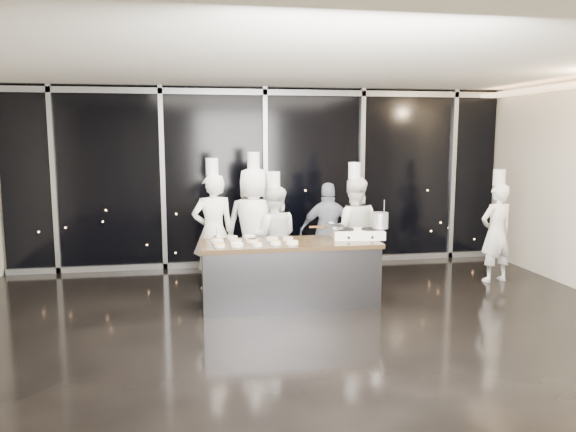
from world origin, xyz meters
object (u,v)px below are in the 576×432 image
Objects in this scene: frying_pan at (334,227)px; chef_center at (274,236)px; stove at (358,234)px; stock_pot at (380,220)px; chef_side at (496,232)px; guest at (329,232)px; demo_counter at (290,273)px; chef_right at (353,230)px; chef_left at (254,226)px; chef_far_left at (213,231)px.

chef_center reaches higher than frying_pan.
chef_center reaches higher than stove.
chef_side is at bearing 16.31° from stock_pot.
chef_side is at bearing -179.85° from guest.
chef_center is at bearing 20.82° from guest.
guest reaches higher than frying_pan.
stock_pot reaches higher than demo_counter.
chef_right reaches higher than chef_center.
frying_pan is 0.33× the size of guest.
demo_counter is 10.88× the size of stock_pot.
chef_center is (-0.72, 0.92, -0.27)m from frying_pan.
demo_counter is 0.91m from frying_pan.
chef_right is at bearing -18.24° from chef_side.
chef_left is (-1.02, 1.05, -0.12)m from frying_pan.
chef_left is at bearing -174.12° from chef_far_left.
chef_right is 1.06× the size of chef_side.
chef_center is 0.93× the size of chef_right.
guest reaches higher than demo_counter.
chef_far_left reaches higher than stove.
chef_side is at bearing 17.22° from frying_pan.
chef_far_left is at bearing 35.97° from chef_left.
frying_pan is at bearing 135.95° from chef_center.
frying_pan reaches higher than demo_counter.
chef_right is at bearing 83.40° from stove.
chef_left reaches higher than chef_side.
stove is at bearing 145.61° from chef_center.
stock_pot is 0.12× the size of chef_side.
chef_right is (1.26, -0.10, 0.07)m from chef_center.
stock_pot is 0.96m from chef_right.
chef_right reaches higher than stock_pot.
chef_far_left is 1.04× the size of chef_right.
chef_side is (4.50, -0.32, -0.09)m from chef_far_left.
chef_side is at bearing -167.45° from chef_left.
frying_pan is 0.27× the size of chef_right.
chef_left reaches higher than guest.
chef_right is (2.20, -0.05, -0.05)m from chef_far_left.
guest is at bearing -158.93° from chef_left.
chef_center is at bearing 143.60° from stock_pot.
chef_side is at bearing 11.13° from demo_counter.
demo_counter is at bearing -177.85° from stock_pot.
chef_far_left reaches higher than frying_pan.
chef_center is at bearing 134.04° from frying_pan.
frying_pan is at bearing 142.31° from chef_far_left.
chef_center is at bearing 9.25° from chef_right.
chef_center is (-1.06, 0.97, -0.17)m from stove.
guest is (1.22, 0.02, -0.14)m from chef_left.
chef_far_left is at bearing 134.90° from demo_counter.
chef_side is (3.50, 0.69, 0.37)m from demo_counter.
stock_pot is at bearing -1.30° from stove.
demo_counter is 1.27× the size of chef_right.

